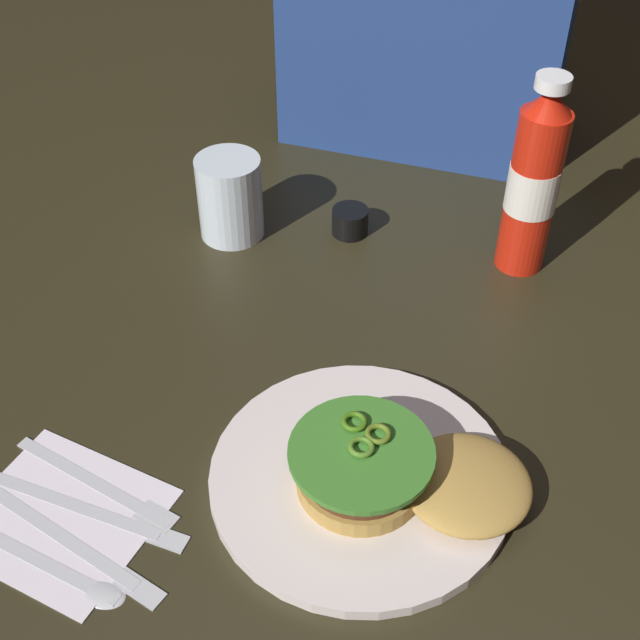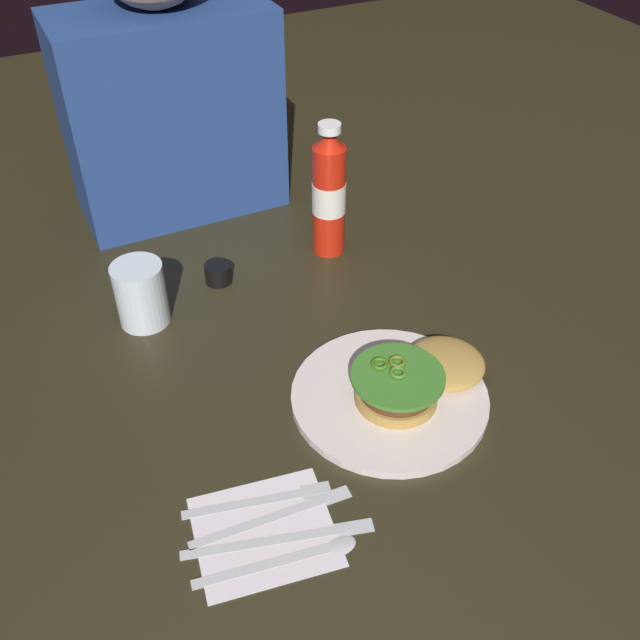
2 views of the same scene
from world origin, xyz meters
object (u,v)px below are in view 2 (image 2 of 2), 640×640
ketchup_bottle (329,194)px  spoon_utensil (299,554)px  burger_sandwich (415,377)px  fork_utensil (271,497)px  napkin (264,531)px  butter_knife (291,536)px  diner_person (167,83)px  water_glass (141,294)px  steak_knife (282,512)px  condiment_cup (218,273)px  dinner_plate (389,397)px

ketchup_bottle → spoon_utensil: size_ratio=1.25×
burger_sandwich → fork_utensil: (-0.25, -0.08, -0.03)m
napkin → butter_knife: butter_knife is taller
burger_sandwich → fork_utensil: bearing=-162.6°
ketchup_bottle → napkin: ketchup_bottle is taller
butter_knife → diner_person: (0.12, 0.77, 0.23)m
ketchup_bottle → burger_sandwich: bearing=-97.8°
butter_knife → water_glass: bearing=95.7°
steak_knife → diner_person: bearing=81.4°
ketchup_bottle → diner_person: 0.34m
fork_utensil → water_glass: bearing=96.5°
condiment_cup → spoon_utensil: condiment_cup is taller
water_glass → diner_person: bearing=62.9°
steak_knife → diner_person: diner_person is taller
water_glass → steak_knife: size_ratio=0.51×
condiment_cup → fork_utensil: condiment_cup is taller
dinner_plate → burger_sandwich: burger_sandwich is taller
water_glass → fork_utensil: water_glass is taller
diner_person → burger_sandwich: bearing=-78.2°
spoon_utensil → butter_knife: size_ratio=0.86×
water_glass → fork_utensil: bearing=-83.5°
steak_knife → butter_knife: bearing=-95.7°
ketchup_bottle → butter_knife: size_ratio=1.07×
burger_sandwich → water_glass: 0.43m
water_glass → spoon_utensil: size_ratio=0.54×
dinner_plate → steak_knife: size_ratio=1.35×
burger_sandwich → water_glass: size_ratio=2.05×
burger_sandwich → butter_knife: burger_sandwich is taller
ketchup_bottle → water_glass: size_ratio=2.31×
water_glass → butter_knife: water_glass is taller
water_glass → butter_knife: 0.46m
burger_sandwich → dinner_plate: bearing=173.5°
burger_sandwich → diner_person: 0.68m
water_glass → condiment_cup: (0.14, 0.05, -0.03)m
ketchup_bottle → steak_knife: ketchup_bottle is taller
napkin → diner_person: diner_person is taller
ketchup_bottle → water_glass: 0.35m
fork_utensil → diner_person: bearing=80.8°
ketchup_bottle → spoon_utensil: bearing=-119.4°
condiment_cup → butter_knife: 0.51m
dinner_plate → water_glass: bearing=129.1°
butter_knife → steak_knife: bearing=84.3°
butter_knife → spoon_utensil: bearing=-94.0°
condiment_cup → fork_utensil: 0.45m
ketchup_bottle → steak_knife: bearing=-121.9°
dinner_plate → butter_knife: (-0.21, -0.14, -0.00)m
spoon_utensil → burger_sandwich: bearing=33.0°
butter_knife → fork_utensil: bearing=90.0°
condiment_cup → diner_person: 0.35m
dinner_plate → spoon_utensil: dinner_plate is taller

